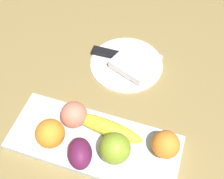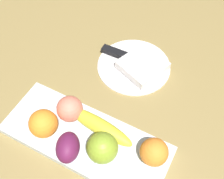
{
  "view_description": "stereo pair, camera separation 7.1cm",
  "coord_description": "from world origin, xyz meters",
  "px_view_note": "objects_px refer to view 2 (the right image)",
  "views": [
    {
      "loc": [
        0.09,
        -0.28,
        0.63
      ],
      "look_at": [
        -0.05,
        0.12,
        0.05
      ],
      "focal_mm": 46.38,
      "sensor_mm": 36.0,
      "label": 1
    },
    {
      "loc": [
        0.15,
        -0.26,
        0.63
      ],
      "look_at": [
        -0.05,
        0.12,
        0.05
      ],
      "focal_mm": 46.38,
      "sensor_mm": 36.0,
      "label": 2
    }
  ],
  "objects_px": {
    "orange_near_apple": "(154,152)",
    "peach": "(70,109)",
    "grape_bunch": "(68,147)",
    "folded_napkin": "(143,65)",
    "apple": "(102,148)",
    "dinner_plate": "(134,65)",
    "orange_near_banana": "(43,124)",
    "knife": "(121,55)",
    "banana": "(100,126)",
    "fruit_tray": "(86,139)"
  },
  "relations": [
    {
      "from": "banana",
      "to": "orange_near_apple",
      "type": "xyz_separation_m",
      "value": [
        0.14,
        -0.01,
        0.01
      ]
    },
    {
      "from": "apple",
      "to": "orange_near_apple",
      "type": "height_order",
      "value": "apple"
    },
    {
      "from": "banana",
      "to": "knife",
      "type": "xyz_separation_m",
      "value": [
        -0.07,
        0.24,
        -0.02
      ]
    },
    {
      "from": "apple",
      "to": "grape_bunch",
      "type": "relative_size",
      "value": 0.97
    },
    {
      "from": "peach",
      "to": "folded_napkin",
      "type": "height_order",
      "value": "peach"
    },
    {
      "from": "grape_bunch",
      "to": "fruit_tray",
      "type": "bearing_deg",
      "value": 75.17
    },
    {
      "from": "apple",
      "to": "banana",
      "type": "distance_m",
      "value": 0.06
    },
    {
      "from": "banana",
      "to": "folded_napkin",
      "type": "relative_size",
      "value": 1.57
    },
    {
      "from": "orange_near_apple",
      "to": "peach",
      "type": "bearing_deg",
      "value": 178.19
    },
    {
      "from": "grape_bunch",
      "to": "folded_napkin",
      "type": "distance_m",
      "value": 0.32
    },
    {
      "from": "knife",
      "to": "banana",
      "type": "bearing_deg",
      "value": -75.72
    },
    {
      "from": "apple",
      "to": "folded_napkin",
      "type": "relative_size",
      "value": 0.63
    },
    {
      "from": "folded_napkin",
      "to": "banana",
      "type": "bearing_deg",
      "value": -91.3
    },
    {
      "from": "orange_near_apple",
      "to": "orange_near_banana",
      "type": "distance_m",
      "value": 0.26
    },
    {
      "from": "orange_near_apple",
      "to": "orange_near_banana",
      "type": "relative_size",
      "value": 0.94
    },
    {
      "from": "banana",
      "to": "grape_bunch",
      "type": "distance_m",
      "value": 0.09
    },
    {
      "from": "orange_near_apple",
      "to": "apple",
      "type": "bearing_deg",
      "value": -156.26
    },
    {
      "from": "orange_near_banana",
      "to": "dinner_plate",
      "type": "distance_m",
      "value": 0.31
    },
    {
      "from": "grape_bunch",
      "to": "knife",
      "type": "relative_size",
      "value": 0.4
    },
    {
      "from": "orange_near_apple",
      "to": "dinner_plate",
      "type": "height_order",
      "value": "orange_near_apple"
    },
    {
      "from": "orange_near_banana",
      "to": "apple",
      "type": "bearing_deg",
      "value": 4.15
    },
    {
      "from": "dinner_plate",
      "to": "folded_napkin",
      "type": "distance_m",
      "value": 0.03
    },
    {
      "from": "grape_bunch",
      "to": "folded_napkin",
      "type": "xyz_separation_m",
      "value": [
        0.04,
        0.31,
        -0.02
      ]
    },
    {
      "from": "orange_near_apple",
      "to": "folded_napkin",
      "type": "bearing_deg",
      "value": 119.13
    },
    {
      "from": "apple",
      "to": "dinner_plate",
      "type": "distance_m",
      "value": 0.29
    },
    {
      "from": "orange_near_banana",
      "to": "grape_bunch",
      "type": "distance_m",
      "value": 0.08
    },
    {
      "from": "fruit_tray",
      "to": "apple",
      "type": "distance_m",
      "value": 0.07
    },
    {
      "from": "apple",
      "to": "grape_bunch",
      "type": "distance_m",
      "value": 0.08
    },
    {
      "from": "apple",
      "to": "grape_bunch",
      "type": "height_order",
      "value": "apple"
    },
    {
      "from": "orange_near_banana",
      "to": "knife",
      "type": "height_order",
      "value": "orange_near_banana"
    },
    {
      "from": "orange_near_apple",
      "to": "folded_napkin",
      "type": "relative_size",
      "value": 0.56
    },
    {
      "from": "peach",
      "to": "orange_near_apple",
      "type": "bearing_deg",
      "value": -1.81
    },
    {
      "from": "apple",
      "to": "peach",
      "type": "distance_m",
      "value": 0.13
    },
    {
      "from": "peach",
      "to": "fruit_tray",
      "type": "bearing_deg",
      "value": -29.22
    },
    {
      "from": "dinner_plate",
      "to": "knife",
      "type": "height_order",
      "value": "knife"
    },
    {
      "from": "banana",
      "to": "folded_napkin",
      "type": "bearing_deg",
      "value": -85.88
    },
    {
      "from": "grape_bunch",
      "to": "dinner_plate",
      "type": "height_order",
      "value": "grape_bunch"
    },
    {
      "from": "orange_near_banana",
      "to": "peach",
      "type": "relative_size",
      "value": 1.06
    },
    {
      "from": "folded_napkin",
      "to": "fruit_tray",
      "type": "bearing_deg",
      "value": -95.6
    },
    {
      "from": "banana",
      "to": "knife",
      "type": "bearing_deg",
      "value": -69.2
    },
    {
      "from": "peach",
      "to": "folded_napkin",
      "type": "bearing_deg",
      "value": 69.23
    },
    {
      "from": "apple",
      "to": "dinner_plate",
      "type": "height_order",
      "value": "apple"
    },
    {
      "from": "orange_near_banana",
      "to": "knife",
      "type": "distance_m",
      "value": 0.31
    },
    {
      "from": "fruit_tray",
      "to": "peach",
      "type": "bearing_deg",
      "value": 150.78
    },
    {
      "from": "knife",
      "to": "peach",
      "type": "bearing_deg",
      "value": -94.66
    },
    {
      "from": "orange_near_apple",
      "to": "peach",
      "type": "distance_m",
      "value": 0.22
    },
    {
      "from": "apple",
      "to": "orange_near_banana",
      "type": "distance_m",
      "value": 0.15
    },
    {
      "from": "fruit_tray",
      "to": "orange_near_banana",
      "type": "height_order",
      "value": "orange_near_banana"
    },
    {
      "from": "apple",
      "to": "peach",
      "type": "height_order",
      "value": "apple"
    },
    {
      "from": "peach",
      "to": "dinner_plate",
      "type": "distance_m",
      "value": 0.24
    }
  ]
}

